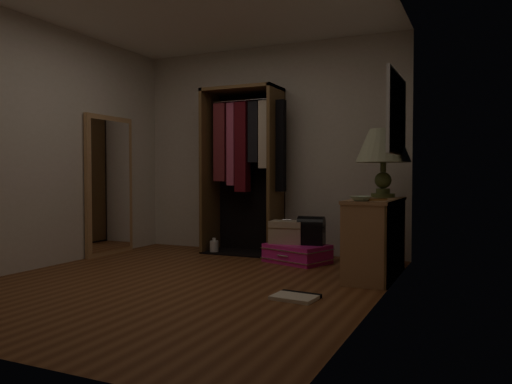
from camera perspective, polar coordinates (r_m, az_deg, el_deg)
ground at (r=4.66m, az=-8.38°, el=-10.20°), size 4.00×4.00×0.00m
room_walls at (r=4.58m, az=-7.37°, el=8.47°), size 3.52×4.02×2.60m
console_bookshelf at (r=4.97m, az=13.52°, el=-4.83°), size 0.42×1.12×0.75m
open_wardrobe at (r=6.21m, az=-1.20°, el=4.10°), size 1.05×0.50×2.05m
floor_mirror at (r=6.38m, az=-16.38°, el=0.72°), size 0.06×0.80×1.70m
pink_suitcase at (r=5.63m, az=4.73°, el=-7.00°), size 0.80×0.68×0.21m
train_case at (r=5.67m, az=3.56°, el=-4.57°), size 0.40×0.30×0.27m
black_bag at (r=5.58m, az=6.33°, el=-4.34°), size 0.31×0.22×0.32m
table_lamp at (r=5.29m, az=14.35°, el=4.96°), size 0.68×0.68×0.70m
brass_tray at (r=4.72m, az=13.05°, el=-0.78°), size 0.35×0.35×0.02m
ceramic_bowl at (r=4.52m, az=11.88°, el=-0.73°), size 0.22×0.22×0.04m
white_jug at (r=6.28m, az=-4.81°, el=-6.25°), size 0.13×0.13×0.19m
floor_book at (r=4.06m, az=4.63°, el=-11.82°), size 0.37×0.31×0.03m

